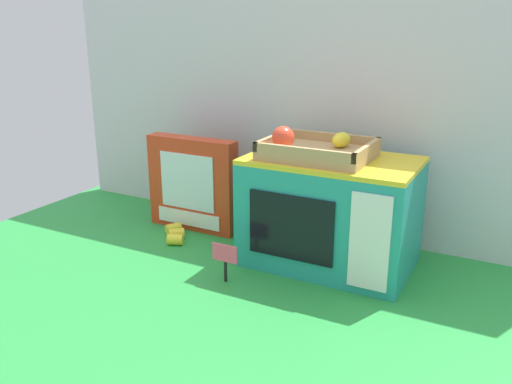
{
  "coord_description": "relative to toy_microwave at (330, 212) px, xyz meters",
  "views": [
    {
      "loc": [
        0.65,
        -1.27,
        0.62
      ],
      "look_at": [
        -0.03,
        0.01,
        0.16
      ],
      "focal_mm": 37.55,
      "sensor_mm": 36.0,
      "label": 1
    }
  ],
  "objects": [
    {
      "name": "price_sign",
      "position": [
        -0.19,
        -0.23,
        -0.08
      ],
      "size": [
        0.07,
        0.01,
        0.1
      ],
      "color": "black",
      "rests_on": "ground"
    },
    {
      "name": "display_back_panel",
      "position": [
        -0.2,
        0.22,
        0.24
      ],
      "size": [
        1.61,
        0.03,
        0.77
      ],
      "primitive_type": "cube",
      "color": "silver",
      "rests_on": "ground"
    },
    {
      "name": "toy_microwave",
      "position": [
        0.0,
        0.0,
        0.0
      ],
      "size": [
        0.43,
        0.28,
        0.29
      ],
      "color": "teal",
      "rests_on": "ground"
    },
    {
      "name": "food_groups_crate",
      "position": [
        -0.04,
        -0.01,
        0.17
      ],
      "size": [
        0.27,
        0.21,
        0.08
      ],
      "color": "tan",
      "rests_on": "toy_microwave"
    },
    {
      "name": "cookie_set_box",
      "position": [
        -0.47,
        0.04,
        -0.0
      ],
      "size": [
        0.3,
        0.06,
        0.29
      ],
      "color": "red",
      "rests_on": "ground"
    },
    {
      "name": "loose_toy_banana",
      "position": [
        -0.46,
        -0.06,
        -0.13
      ],
      "size": [
        0.11,
        0.12,
        0.03
      ],
      "color": "yellow",
      "rests_on": "ground"
    },
    {
      "name": "ground_plane",
      "position": [
        -0.2,
        0.01,
        -0.15
      ],
      "size": [
        1.7,
        1.7,
        0.0
      ],
      "primitive_type": "plane",
      "color": "green",
      "rests_on": "ground"
    }
  ]
}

